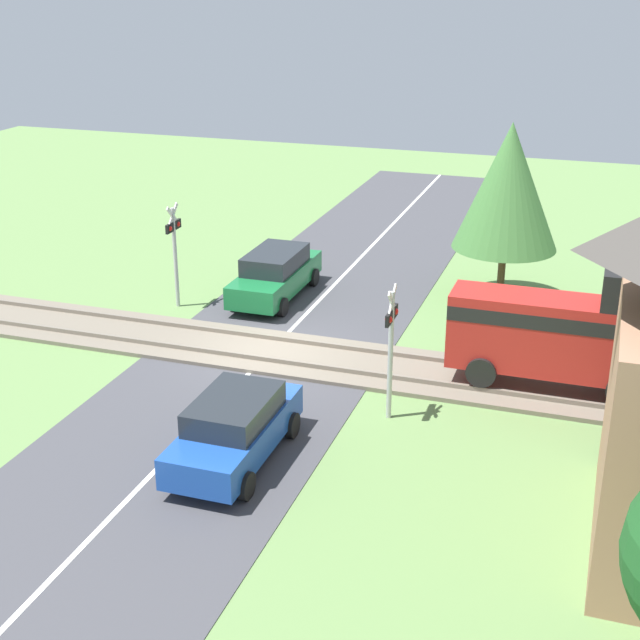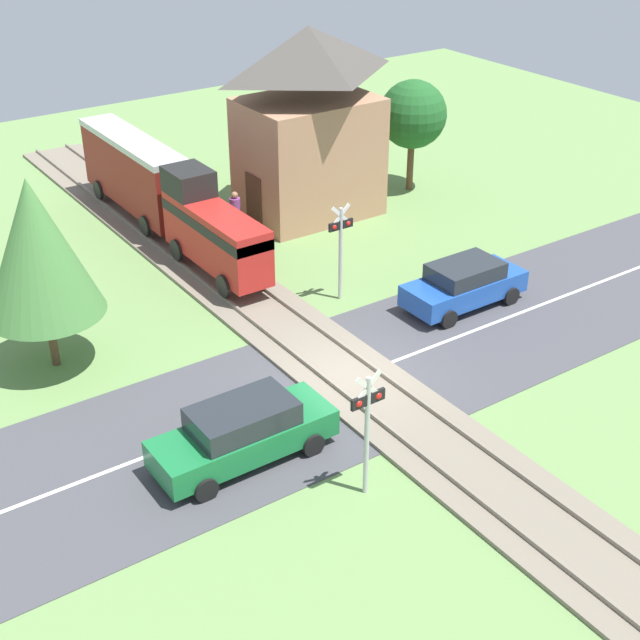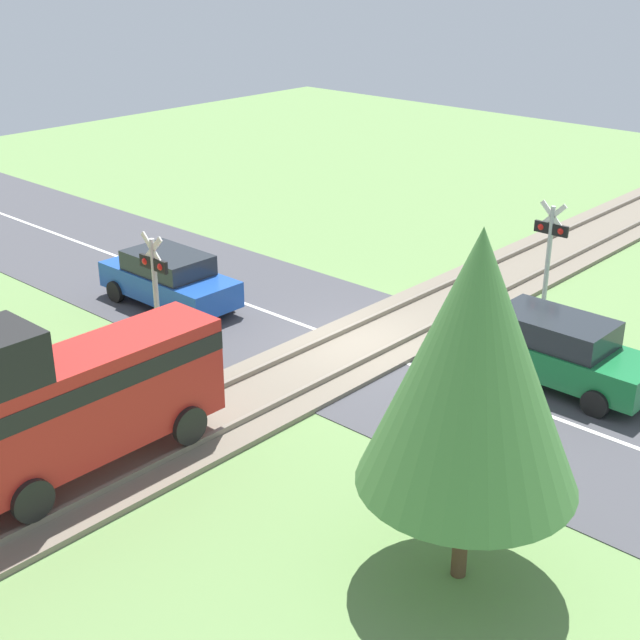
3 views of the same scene
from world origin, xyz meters
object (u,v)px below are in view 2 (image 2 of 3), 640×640
(car_far_side, at_px, (464,284))
(pedestrian_by_station, at_px, (235,214))
(station_building, at_px, (309,126))
(car_near_crossing, at_px, (243,432))
(crossing_signal_west_approach, at_px, (367,418))
(crossing_signal_east_approach, at_px, (341,240))
(train, at_px, (165,194))

(car_far_side, height_order, pedestrian_by_station, pedestrian_by_station)
(station_building, bearing_deg, car_far_side, -91.66)
(car_near_crossing, distance_m, pedestrian_by_station, 13.86)
(crossing_signal_west_approach, height_order, pedestrian_by_station, crossing_signal_west_approach)
(crossing_signal_east_approach, bearing_deg, train, 109.21)
(car_near_crossing, distance_m, crossing_signal_east_approach, 8.90)
(crossing_signal_west_approach, relative_size, pedestrian_by_station, 1.99)
(crossing_signal_west_approach, xyz_separation_m, pedestrian_by_station, (5.01, 14.78, -1.35))
(car_near_crossing, xyz_separation_m, crossing_signal_west_approach, (1.70, -2.66, 1.28))
(train, height_order, crossing_signal_west_approach, train)
(crossing_signal_west_approach, bearing_deg, pedestrian_by_station, 71.27)
(train, xyz_separation_m, pedestrian_by_station, (2.44, -0.81, -1.11))
(train, relative_size, car_far_side, 3.05)
(crossing_signal_east_approach, bearing_deg, car_near_crossing, -141.07)
(car_far_side, height_order, crossing_signal_east_approach, crossing_signal_east_approach)
(station_building, xyz_separation_m, pedestrian_by_station, (-3.38, -0.06, -2.81))
(crossing_signal_west_approach, relative_size, crossing_signal_east_approach, 1.00)
(car_near_crossing, distance_m, crossing_signal_west_approach, 3.41)
(crossing_signal_west_approach, bearing_deg, car_near_crossing, 122.67)
(car_near_crossing, distance_m, car_far_side, 10.24)
(car_near_crossing, xyz_separation_m, crossing_signal_east_approach, (6.85, 5.54, 1.28))
(train, bearing_deg, car_near_crossing, -108.31)
(car_far_side, bearing_deg, car_near_crossing, -163.67)
(car_far_side, xyz_separation_m, crossing_signal_west_approach, (-8.13, -5.54, 1.31))
(crossing_signal_west_approach, bearing_deg, car_far_side, 34.27)
(car_near_crossing, bearing_deg, train, 71.69)
(train, distance_m, car_near_crossing, 13.66)
(crossing_signal_east_approach, distance_m, pedestrian_by_station, 6.72)
(train, bearing_deg, car_far_side, -61.08)
(train, distance_m, pedestrian_by_station, 2.80)
(train, height_order, pedestrian_by_station, train)
(station_building, bearing_deg, car_near_crossing, -129.66)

